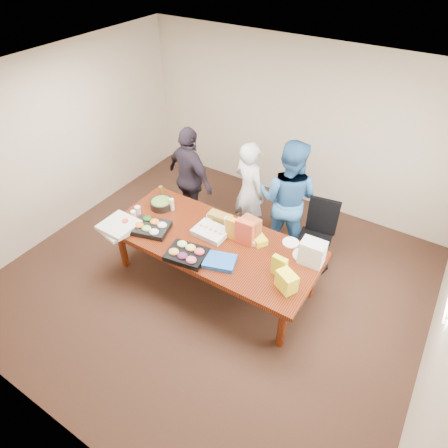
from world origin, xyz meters
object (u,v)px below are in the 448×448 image
Objects in this scene: conference_table at (213,261)px; salad_bowl at (161,204)px; sheet_cake at (211,232)px; person_center at (249,191)px; person_right at (287,199)px; office_chair at (315,239)px.

salad_bowl is (-1.02, 0.21, 0.43)m from conference_table.
conference_table is 0.43m from sheet_cake.
person_center is at bearing 95.42° from conference_table.
salad_bowl is (-0.93, 0.12, 0.01)m from sheet_cake.
salad_bowl is at bearing 65.32° from person_center.
conference_table is 1.74× the size of person_center.
person_center is at bearing -6.32° from person_right.
person_center is 1.31m from salad_bowl.
salad_bowl is (-0.91, -0.95, -0.00)m from person_center.
office_chair is at bearing 41.53° from sheet_cake.
conference_table is 1.12m from salad_bowl.
conference_table is at bearing -42.01° from sheet_cake.
conference_table is 8.55× the size of salad_bowl.
sheet_cake is at bearing 54.30° from person_right.
conference_table is at bearing 114.63° from person_center.
sheet_cake reaches higher than conference_table.
person_right is at bearing 63.22° from sheet_cake.
conference_table is 6.37× the size of sheet_cake.
office_chair is 3.08× the size of salad_bowl.
person_center reaches higher than office_chair.
person_center is 1.07m from sheet_cake.
person_right is 1.23m from sheet_cake.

